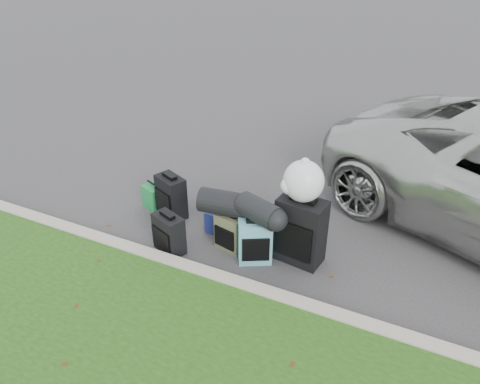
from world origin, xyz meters
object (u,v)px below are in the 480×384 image
at_px(suitcase_small_black, 169,234).
at_px(tote_navy, 218,222).
at_px(suitcase_large_black_left, 171,197).
at_px(suitcase_large_black_right, 301,231).
at_px(tote_green, 154,196).
at_px(suitcase_olive, 231,232).
at_px(suitcase_teal, 255,241).

relative_size(suitcase_small_black, tote_navy, 1.67).
bearing_deg(tote_navy, suitcase_large_black_left, 176.94).
distance_m(suitcase_large_black_right, tote_green, 2.37).
relative_size(suitcase_large_black_right, tote_navy, 2.75).
bearing_deg(suitcase_large_black_right, suitcase_olive, -161.61).
height_order(suitcase_large_black_left, suitcase_olive, suitcase_large_black_left).
distance_m(suitcase_teal, tote_green, 1.93).
xyz_separation_m(suitcase_olive, suitcase_teal, (0.38, -0.10, 0.04)).
bearing_deg(suitcase_olive, tote_navy, 154.10).
relative_size(suitcase_olive, tote_navy, 1.61).
height_order(suitcase_small_black, suitcase_large_black_right, suitcase_large_black_right).
bearing_deg(tote_navy, suitcase_large_black_right, -2.28).
xyz_separation_m(suitcase_olive, tote_green, (-1.47, 0.42, -0.08)).
height_order(suitcase_large_black_left, suitcase_large_black_right, suitcase_large_black_right).
height_order(suitcase_small_black, tote_navy, suitcase_small_black).
distance_m(suitcase_large_black_left, suitcase_olive, 1.15).
bearing_deg(tote_navy, suitcase_teal, -24.47).
xyz_separation_m(suitcase_large_black_right, tote_navy, (-1.20, 0.09, -0.27)).
height_order(suitcase_small_black, suitcase_teal, suitcase_teal).
distance_m(suitcase_small_black, suitcase_teal, 1.10).
height_order(suitcase_teal, suitcase_large_black_right, suitcase_large_black_right).
distance_m(suitcase_olive, suitcase_large_black_right, 0.90).
bearing_deg(suitcase_teal, tote_navy, 125.04).
distance_m(suitcase_large_black_left, tote_navy, 0.79).
bearing_deg(suitcase_large_black_right, suitcase_teal, -144.06).
height_order(suitcase_large_black_left, tote_navy, suitcase_large_black_left).
bearing_deg(suitcase_large_black_left, tote_green, -171.07).
xyz_separation_m(suitcase_teal, suitcase_large_black_right, (0.49, 0.26, 0.14)).
bearing_deg(suitcase_small_black, tote_navy, 81.78).
bearing_deg(suitcase_large_black_right, suitcase_small_black, -153.01).
xyz_separation_m(suitcase_small_black, tote_navy, (0.35, 0.64, -0.10)).
bearing_deg(suitcase_small_black, tote_green, 155.11).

